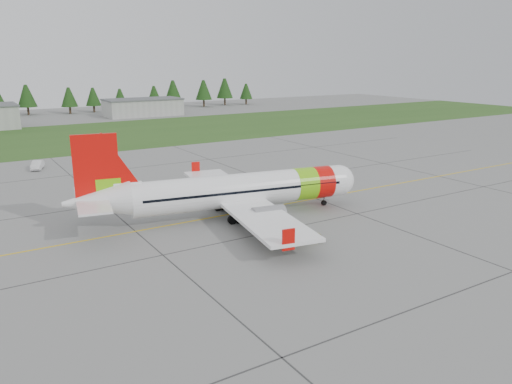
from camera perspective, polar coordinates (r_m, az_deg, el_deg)
ground at (r=55.70m, az=3.92°, el=-4.13°), size 320.00×320.00×0.00m
aircraft at (r=59.10m, az=-2.31°, el=0.14°), size 35.05×32.73×10.69m
follow_me_car at (r=51.02m, az=5.62°, el=-3.73°), size 1.67×1.83×3.79m
service_van at (r=92.41m, az=-23.82°, el=3.76°), size 1.96×1.91×4.49m
grass_strip at (r=129.65m, az=-17.85°, el=6.20°), size 320.00×50.00×0.03m
taxi_guideline at (r=62.03m, az=-0.39°, el=-2.07°), size 120.00×0.25×0.02m
hangar_east at (r=170.76m, az=-12.79°, el=9.38°), size 24.00×12.00×5.20m
treeline at (r=183.69m, az=-22.43°, el=9.75°), size 160.00×8.00×10.00m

